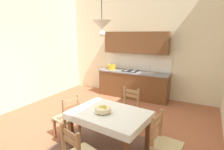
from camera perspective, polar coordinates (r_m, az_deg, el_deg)
ground_plane at (r=4.18m, az=-8.32°, el=-18.86°), size 5.82×6.79×0.10m
wall_back at (r=6.36m, az=8.45°, el=12.78°), size 5.82×0.12×4.29m
kitchen_cabinetry at (r=6.19m, az=6.83°, el=0.80°), size 2.39×0.63×2.20m
dining_table at (r=3.40m, az=-0.79°, el=-13.46°), size 1.45×1.11×0.75m
dining_chair_tv_side at (r=3.95m, az=-13.69°, el=-12.94°), size 0.49×0.49×0.93m
dining_chair_kitchen_side at (r=4.24m, az=4.99°, el=-10.74°), size 0.48×0.48×0.93m
dining_chair_window_side at (r=3.17m, az=16.19°, el=-20.03°), size 0.46×0.46×0.93m
fruit_bowl at (r=3.31m, az=-2.88°, el=-10.71°), size 0.30×0.30×0.12m
pendant_lamp at (r=3.09m, az=-3.21°, el=15.32°), size 0.32×0.32×0.81m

